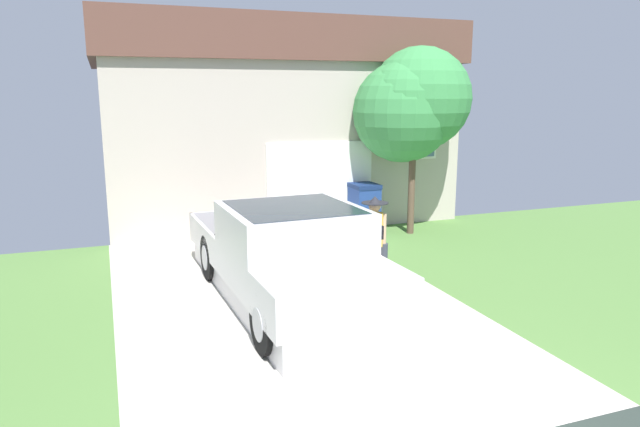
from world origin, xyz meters
The scene contains 6 objects.
pickup_truck centered at (0.03, 4.17, 0.70)m, with size 2.26×5.46×1.60m.
person_with_hat centered at (1.55, 4.36, 0.85)m, with size 0.49×0.44×1.60m.
handbag centered at (1.38, 4.16, 0.15)m, with size 0.35×0.21×0.47m.
house_with_garage centered at (1.71, 12.12, 2.53)m, with size 8.91×7.14×5.00m.
neighbor_tree centered at (4.18, 7.99, 2.99)m, with size 2.78×2.41×4.32m.
wheeled_trash_bin centered at (3.17, 8.29, 0.62)m, with size 0.60×0.72×1.15m.
Camera 1 is at (-2.55, -4.09, 3.26)m, focal length 32.63 mm.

